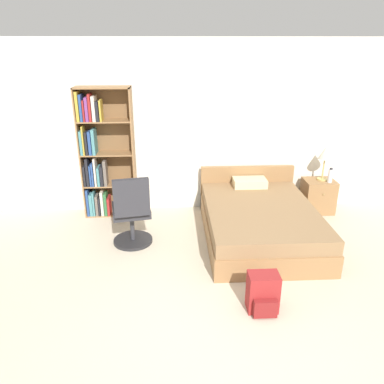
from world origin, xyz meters
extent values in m
plane|color=beige|center=(0.00, 0.00, 0.00)|extent=(14.00, 14.00, 0.00)
cube|color=silver|center=(0.00, 3.23, 1.30)|extent=(9.00, 0.06, 2.60)
cube|color=olive|center=(-1.86, 3.01, 0.98)|extent=(0.02, 0.31, 1.95)
cube|color=olive|center=(-1.09, 3.01, 0.98)|extent=(0.02, 0.31, 1.95)
cube|color=brown|center=(-1.47, 3.16, 0.98)|extent=(0.79, 0.01, 1.95)
cube|color=olive|center=(-1.47, 3.01, 0.01)|extent=(0.75, 0.30, 0.02)
cube|color=navy|center=(-1.82, 2.99, 0.23)|extent=(0.03, 0.24, 0.42)
cube|color=teal|center=(-1.77, 2.96, 0.19)|extent=(0.04, 0.19, 0.35)
cube|color=teal|center=(-1.73, 2.97, 0.21)|extent=(0.03, 0.20, 0.38)
cube|color=#665B51|center=(-1.68, 2.97, 0.18)|extent=(0.04, 0.20, 0.32)
cube|color=black|center=(-1.65, 2.98, 0.16)|extent=(0.03, 0.22, 0.28)
cube|color=beige|center=(-1.60, 2.97, 0.21)|extent=(0.04, 0.21, 0.39)
cube|color=#2D6638|center=(-1.55, 2.96, 0.20)|extent=(0.04, 0.19, 0.36)
cube|color=maroon|center=(-1.51, 2.97, 0.16)|extent=(0.04, 0.21, 0.28)
cube|color=olive|center=(-1.47, 3.01, 0.50)|extent=(0.75, 0.30, 0.02)
cube|color=black|center=(-1.82, 2.97, 0.66)|extent=(0.03, 0.20, 0.31)
cube|color=black|center=(-1.78, 2.96, 0.72)|extent=(0.04, 0.19, 0.43)
cube|color=navy|center=(-1.74, 2.97, 0.67)|extent=(0.02, 0.20, 0.32)
cube|color=navy|center=(-1.70, 2.99, 0.68)|extent=(0.03, 0.25, 0.35)
cube|color=beige|center=(-1.66, 2.97, 0.72)|extent=(0.03, 0.20, 0.43)
cube|color=teal|center=(-1.62, 2.99, 0.65)|extent=(0.04, 0.24, 0.28)
cube|color=black|center=(-1.57, 2.96, 0.66)|extent=(0.04, 0.20, 0.31)
cube|color=#665B51|center=(-1.52, 2.95, 0.70)|extent=(0.04, 0.18, 0.39)
cube|color=olive|center=(-1.47, 3.01, 0.99)|extent=(0.75, 0.30, 0.02)
cube|color=teal|center=(-1.82, 2.96, 1.17)|extent=(0.04, 0.18, 0.35)
cube|color=gold|center=(-1.78, 2.96, 1.21)|extent=(0.02, 0.20, 0.42)
cube|color=black|center=(-1.74, 2.96, 1.16)|extent=(0.03, 0.18, 0.34)
cube|color=navy|center=(-1.69, 2.99, 1.17)|extent=(0.04, 0.25, 0.34)
cube|color=teal|center=(-1.64, 2.99, 1.18)|extent=(0.04, 0.24, 0.37)
cube|color=olive|center=(-1.47, 3.01, 1.47)|extent=(0.75, 0.30, 0.02)
cube|color=gold|center=(-1.82, 2.98, 1.69)|extent=(0.04, 0.23, 0.41)
cube|color=navy|center=(-1.77, 2.99, 1.67)|extent=(0.03, 0.25, 0.37)
cube|color=maroon|center=(-1.73, 2.96, 1.63)|extent=(0.02, 0.20, 0.29)
cube|color=#7A387F|center=(-1.69, 2.97, 1.65)|extent=(0.04, 0.21, 0.34)
cube|color=maroon|center=(-1.64, 2.98, 1.67)|extent=(0.03, 0.22, 0.38)
cube|color=beige|center=(-1.59, 2.99, 1.66)|extent=(0.04, 0.25, 0.35)
cube|color=black|center=(-1.55, 2.97, 1.62)|extent=(0.04, 0.21, 0.28)
cube|color=gold|center=(-1.50, 2.96, 1.63)|extent=(0.03, 0.19, 0.30)
cube|color=olive|center=(-1.47, 3.01, 1.94)|extent=(0.79, 0.31, 0.02)
cube|color=olive|center=(0.66, 2.10, 0.14)|extent=(1.46, 2.04, 0.29)
cube|color=olive|center=(0.66, 2.10, 0.38)|extent=(1.43, 2.00, 0.18)
cube|color=olive|center=(0.66, 3.08, 0.36)|extent=(1.46, 0.08, 0.72)
cube|color=beige|center=(0.66, 2.87, 0.53)|extent=(0.50, 0.30, 0.12)
cylinder|color=#232326|center=(-1.06, 2.08, 0.02)|extent=(0.52, 0.52, 0.04)
cylinder|color=#333338|center=(-1.06, 2.08, 0.23)|extent=(0.06, 0.06, 0.39)
cube|color=#2D2D33|center=(-1.06, 2.08, 0.48)|extent=(0.56, 0.56, 0.10)
cube|color=#2D2D33|center=(-1.01, 1.80, 0.77)|extent=(0.45, 0.16, 0.48)
cube|color=olive|center=(1.79, 2.93, 0.26)|extent=(0.47, 0.38, 0.53)
sphere|color=tan|center=(1.79, 2.72, 0.37)|extent=(0.02, 0.02, 0.02)
cylinder|color=tan|center=(1.82, 2.95, 0.54)|extent=(0.16, 0.16, 0.02)
cylinder|color=tan|center=(1.82, 2.95, 0.71)|extent=(0.02, 0.02, 0.32)
cone|color=beige|center=(1.82, 2.95, 0.96)|extent=(0.21, 0.21, 0.19)
cylinder|color=silver|center=(1.89, 2.83, 0.63)|extent=(0.07, 0.07, 0.21)
cylinder|color=#2D2D33|center=(1.89, 2.83, 0.74)|extent=(0.05, 0.05, 0.02)
cube|color=maroon|center=(0.37, 0.62, 0.21)|extent=(0.31, 0.20, 0.41)
cube|color=maroon|center=(0.37, 0.49, 0.11)|extent=(0.23, 0.07, 0.18)
camera|label=1|loc=(-0.50, -2.43, 2.53)|focal=35.00mm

